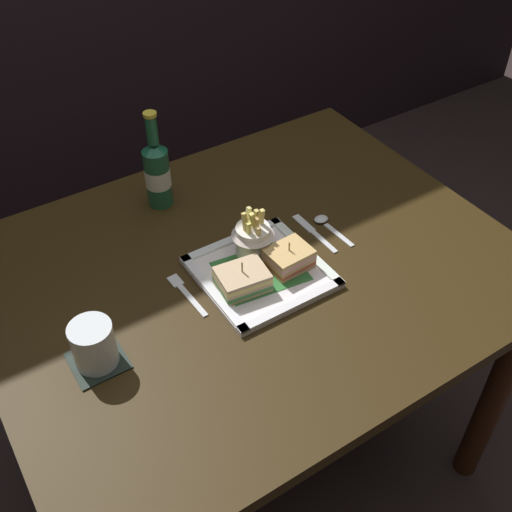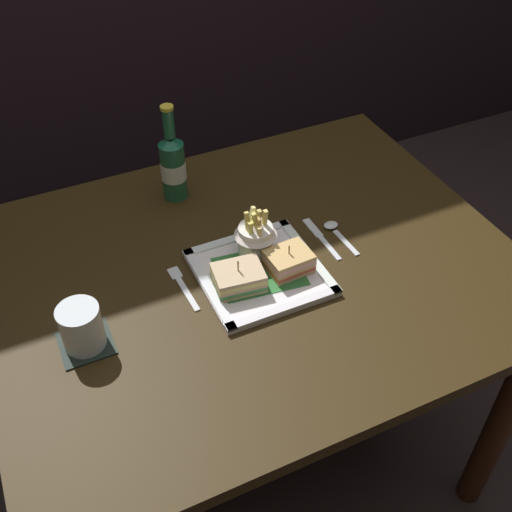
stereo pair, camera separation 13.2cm
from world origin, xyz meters
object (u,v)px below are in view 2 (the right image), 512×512
Objects in this scene: sandwich_half_right at (289,261)px; knife at (320,237)px; beer_bottle at (173,165)px; water_glass at (82,329)px; dining_table at (252,301)px; square_plate at (260,273)px; fork at (182,286)px; spoon at (335,230)px; sandwich_half_left at (238,278)px; fries_cup at (256,235)px.

knife is at bearing 31.04° from sandwich_half_right.
water_glass is at bearing -130.11° from beer_bottle.
square_plate reaches higher than dining_table.
water_glass reaches higher than dining_table.
square_plate is at bearing -78.77° from beer_bottle.
sandwich_half_right is 0.23m from fork.
water_glass is 0.57m from knife.
spoon is (0.22, 0.02, 0.12)m from dining_table.
dining_table is 4.45× the size of square_plate.
square_plate is at bearing -163.36° from knife.
beer_bottle is at bearing 101.23° from square_plate.
sandwich_half_left is at bearing -163.00° from knife.
fries_cup is 0.41m from water_glass.
sandwich_half_left is at bearing -161.91° from square_plate.
sandwich_half_right is 0.76× the size of spoon.
dining_table is at bearing 44.59° from sandwich_half_left.
sandwich_half_left is 0.25m from knife.
sandwich_half_right is at bearing -61.52° from fries_cup.
dining_table is at bearing 91.73° from square_plate.
spoon is (0.29, -0.29, -0.09)m from beer_bottle.
water_glass is at bearing -162.56° from fork.
sandwich_half_left is at bearing -164.40° from spoon.
spoon reaches higher than fork.
fork is 0.38m from spoon.
sandwich_half_left reaches higher than sandwich_half_right.
knife is (0.18, 0.02, 0.12)m from dining_table.
spoon is at bearing 8.44° from water_glass.
square_plate is 0.19m from knife.
spoon is at bearing 14.93° from square_plate.
square_plate is at bearing 4.63° from water_glass.
sandwich_half_right is (0.06, -0.02, 0.03)m from square_plate.
beer_bottle is at bearing 106.52° from fries_cup.
water_glass is 0.24m from fork.
sandwich_half_left is 0.88× the size of spoon.
beer_bottle is 0.39m from knife.
dining_table is 11.92× the size of sandwich_half_right.
fries_cup is 0.17m from knife.
sandwich_half_left reaches higher than spoon.
square_plate reaches higher than spoon.
fries_cup is (0.02, 0.06, 0.06)m from square_plate.
square_plate is 1.82× the size of fork.
sandwich_half_left is 0.12m from fork.
sandwich_half_right reaches higher than spoon.
beer_bottle is at bearing 109.22° from sandwich_half_right.
knife is at bearing 2.49° from fork.
spoon is (0.04, 0.01, 0.00)m from knife.
sandwich_half_left reaches higher than fork.
fries_cup is 0.94× the size of spoon.
dining_table is 12.47× the size of water_glass.
sandwich_half_right is 0.18m from spoon.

